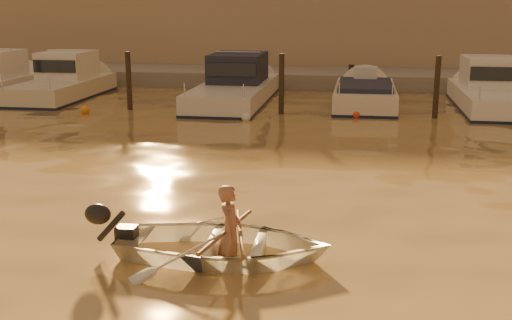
% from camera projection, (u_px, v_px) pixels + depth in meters
% --- Properties ---
extents(ground_plane, '(160.00, 160.00, 0.00)m').
position_uv_depth(ground_plane, '(166.00, 296.00, 8.24)').
color(ground_plane, olive).
rests_on(ground_plane, ground).
extents(dinghy, '(3.18, 2.30, 0.65)m').
position_uv_depth(dinghy, '(224.00, 244.00, 9.43)').
color(dinghy, white).
rests_on(dinghy, ground_plane).
extents(person, '(0.35, 0.52, 1.42)m').
position_uv_depth(person, '(230.00, 232.00, 9.37)').
color(person, '#9A654D').
rests_on(person, dinghy).
extents(outboard_motor, '(0.91, 0.41, 0.70)m').
position_uv_depth(outboard_motor, '(125.00, 235.00, 9.63)').
color(outboard_motor, black).
rests_on(outboard_motor, dinghy).
extents(oar_port, '(0.52, 2.06, 0.13)m').
position_uv_depth(oar_port, '(240.00, 232.00, 9.34)').
color(oar_port, brown).
rests_on(oar_port, dinghy).
extents(oar_starboard, '(0.40, 2.08, 0.13)m').
position_uv_depth(oar_starboard, '(227.00, 231.00, 9.37)').
color(oar_starboard, brown).
rests_on(oar_starboard, dinghy).
extents(moored_boat_1, '(2.20, 6.56, 1.75)m').
position_uv_depth(moored_boat_1, '(62.00, 82.00, 24.81)').
color(moored_boat_1, beige).
rests_on(moored_boat_1, ground_plane).
extents(moored_boat_2, '(2.40, 8.01, 1.75)m').
position_uv_depth(moored_boat_2, '(235.00, 86.00, 23.76)').
color(moored_boat_2, silver).
rests_on(moored_boat_2, ground_plane).
extents(moored_boat_3, '(2.11, 6.07, 0.95)m').
position_uv_depth(moored_boat_3, '(365.00, 99.00, 23.12)').
color(moored_boat_3, beige).
rests_on(moored_boat_3, ground_plane).
extents(moored_boat_4, '(2.20, 6.79, 1.75)m').
position_uv_depth(moored_boat_4, '(491.00, 91.00, 22.35)').
color(moored_boat_4, white).
rests_on(moored_boat_4, ground_plane).
extents(piling_1, '(0.18, 0.18, 2.20)m').
position_uv_depth(piling_1, '(129.00, 84.00, 22.09)').
color(piling_1, '#2D2319').
rests_on(piling_1, ground_plane).
extents(piling_2, '(0.18, 0.18, 2.20)m').
position_uv_depth(piling_2, '(281.00, 87.00, 21.27)').
color(piling_2, '#2D2319').
rests_on(piling_2, ground_plane).
extents(piling_3, '(0.18, 0.18, 2.20)m').
position_uv_depth(piling_3, '(436.00, 90.00, 20.50)').
color(piling_3, '#2D2319').
rests_on(piling_3, ground_plane).
extents(fender_b, '(0.30, 0.30, 0.30)m').
position_uv_depth(fender_b, '(85.00, 110.00, 21.63)').
color(fender_b, orange).
rests_on(fender_b, ground_plane).
extents(fender_c, '(0.30, 0.30, 0.30)m').
position_uv_depth(fender_c, '(246.00, 117.00, 20.27)').
color(fender_c, silver).
rests_on(fender_c, ground_plane).
extents(fender_d, '(0.30, 0.30, 0.30)m').
position_uv_depth(fender_d, '(356.00, 115.00, 20.75)').
color(fender_d, red).
rests_on(fender_d, ground_plane).
extents(quay, '(52.00, 4.00, 1.00)m').
position_uv_depth(quay, '(306.00, 81.00, 28.80)').
color(quay, gray).
rests_on(quay, ground_plane).
extents(waterfront_building, '(46.00, 7.00, 4.80)m').
position_uv_depth(waterfront_building, '(316.00, 26.00, 33.52)').
color(waterfront_building, '#9E8466').
rests_on(waterfront_building, quay).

